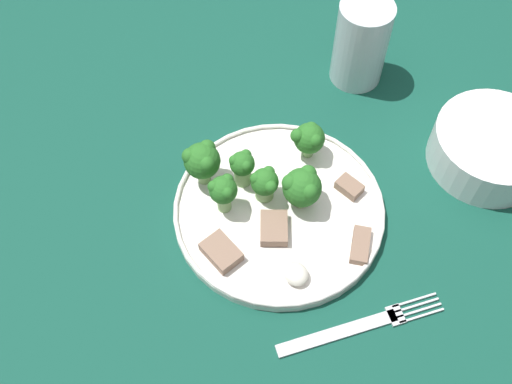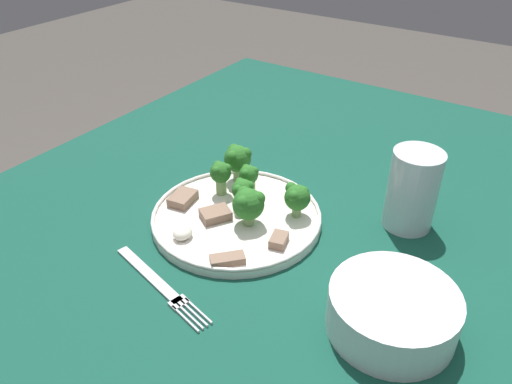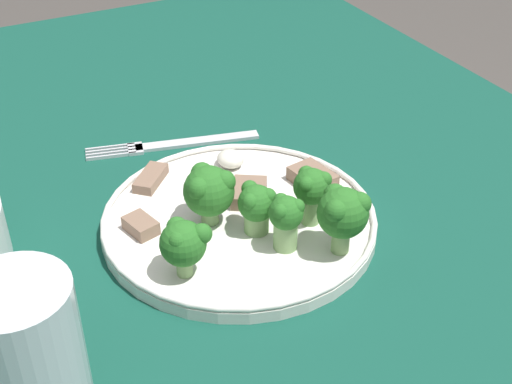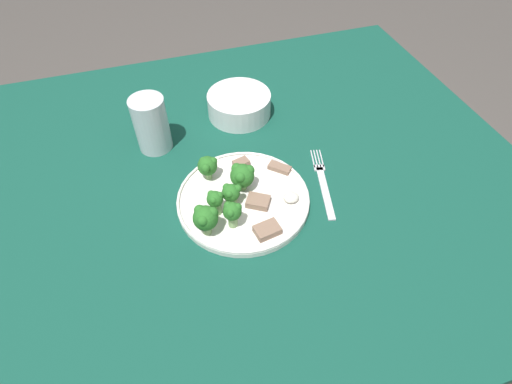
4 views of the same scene
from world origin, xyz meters
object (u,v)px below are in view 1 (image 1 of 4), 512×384
at_px(dinner_plate, 279,210).
at_px(fork, 359,326).
at_px(cream_bowl, 490,148).
at_px(drinking_glass, 360,47).

bearing_deg(dinner_plate, fork, -0.70).
xyz_separation_m(fork, cream_bowl, (-0.10, 0.29, 0.03)).
xyz_separation_m(dinner_plate, fork, (0.18, -0.00, -0.01)).
bearing_deg(drinking_glass, fork, -35.52).
height_order(fork, cream_bowl, cream_bowl).
xyz_separation_m(cream_bowl, drinking_glass, (-0.22, -0.06, 0.03)).
relative_size(dinner_plate, cream_bowl, 1.72).
bearing_deg(fork, dinner_plate, 179.30).
height_order(dinner_plate, cream_bowl, cream_bowl).
relative_size(cream_bowl, drinking_glass, 1.22).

